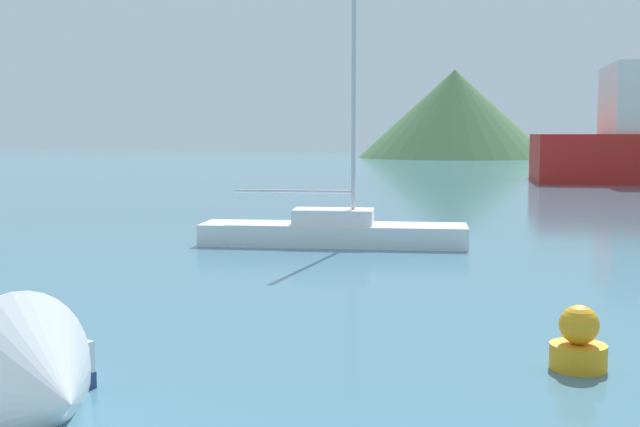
# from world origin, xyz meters

# --- Properties ---
(sailboat_inner) EXTENTS (7.56, 3.35, 7.27)m
(sailboat_inner) POSITION_xyz_m (-1.57, 17.05, 0.41)
(sailboat_inner) COLOR white
(sailboat_inner) RESTS_ON ground_plane
(buoy_marker) EXTENTS (0.75, 0.75, 0.86)m
(buoy_marker) POSITION_xyz_m (5.51, 7.09, 0.35)
(buoy_marker) COLOR orange
(buoy_marker) RESTS_ON ground_plane
(hill_west) EXTENTS (24.78, 24.78, 11.30)m
(hill_west) POSITION_xyz_m (-15.12, 99.70, 5.65)
(hill_west) COLOR #476B42
(hill_west) RESTS_ON ground_plane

